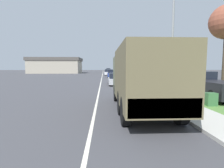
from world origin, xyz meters
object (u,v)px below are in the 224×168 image
Objects in this scene: car_third_ahead at (108,72)px; car_farthest_ahead at (108,70)px; lamp_post at (170,27)px; pickup_truck at (206,85)px; car_nearest_ahead at (116,79)px; military_truck at (141,76)px; car_fourth_ahead at (108,72)px; car_second_ahead at (112,74)px.

car_farthest_ahead is (0.67, 25.29, 0.04)m from car_third_ahead.
car_third_ahead is 0.65× the size of lamp_post.
lamp_post reaches higher than car_farthest_ahead.
pickup_truck is 0.75× the size of lamp_post.
car_third_ahead is 0.87× the size of pickup_truck.
pickup_truck is (5.45, -59.11, 0.13)m from car_farthest_ahead.
car_nearest_ahead is 0.86× the size of pickup_truck.
military_truck is at bearing -130.57° from lamp_post.
car_nearest_ahead is at bearing -89.24° from car_third_ahead.
car_third_ahead is at bearing -90.79° from car_fourth_ahead.
car_second_ahead is at bearing 90.31° from military_truck.
car_second_ahead is at bearing 95.72° from lamp_post.
car_nearest_ahead is at bearing 91.68° from military_truck.
car_second_ahead is 25.19m from lamp_post.
pickup_truck is (5.96, -45.60, 0.22)m from car_fourth_ahead.
car_fourth_ahead is at bearing 93.53° from lamp_post.
car_fourth_ahead is (-0.39, 21.77, -0.10)m from car_second_ahead.
lamp_post is (2.36, -60.05, 3.83)m from car_farthest_ahead.
lamp_post is (-3.09, -0.95, 3.71)m from pickup_truck.
military_truck is 1.69× the size of car_farthest_ahead.
lamp_post is (2.33, 2.72, 2.91)m from military_truck.
military_truck is 27.51m from car_second_ahead.
car_farthest_ahead is (0.51, 13.51, 0.10)m from car_fourth_ahead.
car_farthest_ahead reaches higher than car_nearest_ahead.
lamp_post is (2.87, -46.54, 3.93)m from car_fourth_ahead.
car_farthest_ahead reaches higher than car_third_ahead.
lamp_post is at bearing 49.43° from military_truck.
lamp_post is at bearing -74.86° from car_nearest_ahead.
car_fourth_ahead is at bearing 90.26° from car_nearest_ahead.
pickup_truck is at bearing -79.73° from car_third_ahead.
car_third_ahead is (-0.55, 9.99, -0.03)m from car_second_ahead.
car_third_ahead is 35.11m from lamp_post.
lamp_post is at bearing -162.98° from pickup_truck.
car_farthest_ahead is (0.34, 50.06, 0.09)m from car_nearest_ahead.
car_nearest_ahead is at bearing -90.86° from car_second_ahead.
military_truck is 1.42× the size of car_nearest_ahead.
car_fourth_ahead is at bearing -92.16° from car_farthest_ahead.
car_nearest_ahead is at bearing 105.14° from lamp_post.
car_farthest_ahead reaches higher than car_fourth_ahead.
car_third_ahead is 1.20× the size of car_farthest_ahead.
car_fourth_ahead is (0.16, 11.78, -0.06)m from car_third_ahead.
car_fourth_ahead is (-0.54, 49.27, -1.03)m from military_truck.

